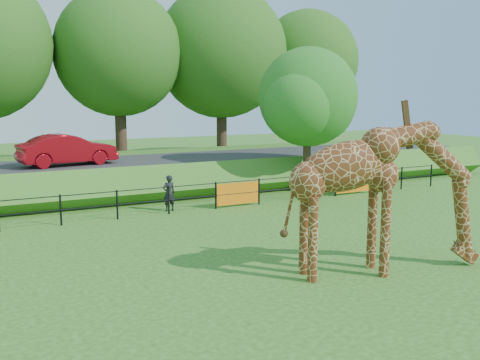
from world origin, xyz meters
The scene contains 9 objects.
ground centered at (0.00, 0.00, 0.00)m, with size 90.00×90.00×0.00m, color #265A16.
giraffe centered at (2.54, -1.07, 1.95)m, with size 5.46×1.00×3.90m, color #582A12, non-canonical shape.
perimeter_fence centered at (0.00, 8.00, 0.55)m, with size 28.07×0.10×1.10m, color black, non-canonical shape.
embankment centered at (0.00, 15.50, 0.65)m, with size 40.00×9.00×1.30m, color #265A16.
road centered at (0.00, 14.00, 1.36)m, with size 40.00×5.00×0.12m, color #28282A.
car_red centered at (-2.71, 13.62, 2.12)m, with size 1.49×4.26×1.40m, color #9F0B15.
visitor centered at (0.20, 8.52, 0.72)m, with size 0.52×0.34×1.43m, color black.
tree_east centered at (7.60, 9.63, 4.28)m, with size 5.40×4.71×6.76m.
bg_tree_line centered at (1.89, 22.00, 7.19)m, with size 37.30×8.80×11.82m.
Camera 1 is at (-6.91, -11.15, 4.49)m, focal length 40.00 mm.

